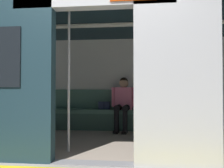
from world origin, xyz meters
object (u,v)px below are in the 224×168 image
at_px(book, 140,109).
at_px(person_seated, 123,100).
at_px(bench_seat, 112,114).
at_px(handbag, 104,105).
at_px(train_car, 102,57).
at_px(grab_pole_door, 69,80).

bearing_deg(book, person_seated, 35.20).
distance_m(bench_seat, book, 0.65).
distance_m(bench_seat, handbag, 0.27).
distance_m(person_seated, handbag, 0.47).
height_order(train_car, handbag, train_car).
relative_size(bench_seat, handbag, 12.99).
height_order(handbag, grab_pole_door, grab_pole_door).
height_order(train_car, grab_pole_door, train_car).
height_order(bench_seat, handbag, handbag).
bearing_deg(grab_pole_door, book, -119.29).
height_order(handbag, book, handbag).
height_order(train_car, person_seated, train_car).
bearing_deg(grab_pole_door, handbag, -98.04).
distance_m(train_car, grab_pole_door, 0.97).
xyz_separation_m(train_car, grab_pole_door, (0.38, 0.78, -0.44)).
bearing_deg(train_car, handbag, -84.56).
relative_size(person_seated, book, 5.40).
height_order(train_car, bench_seat, train_car).
xyz_separation_m(person_seated, book, (-0.37, -0.13, -0.21)).
bearing_deg(handbag, grab_pole_door, 81.96).
bearing_deg(handbag, train_car, 95.44).
xyz_separation_m(person_seated, grab_pole_door, (0.71, 1.79, 0.37)).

